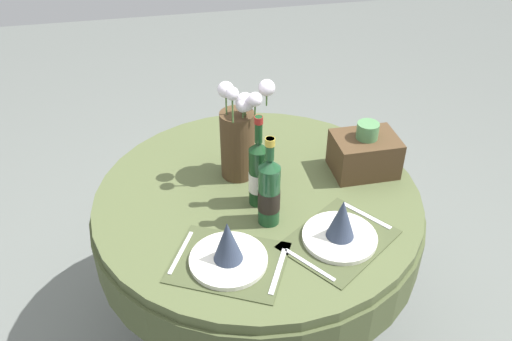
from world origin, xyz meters
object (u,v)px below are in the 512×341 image
place_setting_right (341,229)px  flower_vase (239,135)px  place_setting_left (228,252)px  wine_bottle_centre (258,173)px  dining_table (258,221)px  woven_basket_side_right (364,153)px  wine_bottle_left (269,191)px

place_setting_right → flower_vase: flower_vase is taller
place_setting_left → flower_vase: 0.48m
place_setting_left → wine_bottle_centre: bearing=60.8°
dining_table → wine_bottle_centre: size_ratio=3.45×
wine_bottle_centre → dining_table: bearing=81.0°
place_setting_left → place_setting_right: (0.36, 0.03, 0.00)m
place_setting_left → woven_basket_side_right: bearing=33.2°
dining_table → place_setting_left: 0.40m
wine_bottle_centre → woven_basket_side_right: wine_bottle_centre is taller
place_setting_left → wine_bottle_left: (0.16, 0.16, 0.08)m
dining_table → flower_vase: flower_vase is taller
place_setting_right → wine_bottle_centre: 0.33m
flower_vase → woven_basket_side_right: flower_vase is taller
place_setting_left → place_setting_right: same height
flower_vase → wine_bottle_left: bearing=-80.8°
place_setting_right → wine_bottle_centre: wine_bottle_centre is taller
flower_vase → woven_basket_side_right: 0.47m
wine_bottle_centre → place_setting_left: bearing=-119.2°
dining_table → place_setting_right: size_ratio=2.77×
place_setting_right → wine_bottle_left: (-0.20, 0.14, 0.08)m
flower_vase → woven_basket_side_right: bearing=-8.8°
flower_vase → place_setting_left: bearing=-104.7°
place_setting_left → place_setting_right: 0.37m
dining_table → wine_bottle_left: 0.30m
dining_table → place_setting_right: place_setting_right is taller
dining_table → woven_basket_side_right: bearing=8.0°
flower_vase → woven_basket_side_right: size_ratio=1.67×
dining_table → place_setting_left: size_ratio=2.82×
place_setting_left → flower_vase: size_ratio=1.08×
wine_bottle_centre → woven_basket_side_right: 0.44m
wine_bottle_left → place_setting_right: bearing=-34.1°
flower_vase → place_setting_right: bearing=-59.4°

